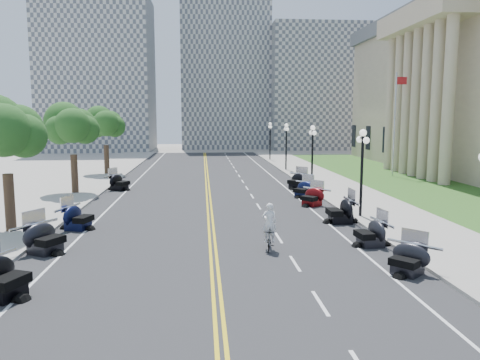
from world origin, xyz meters
name	(u,v)px	position (x,y,z in m)	size (l,w,h in m)	color
ground	(212,239)	(0.00, 0.00, 0.00)	(160.00, 160.00, 0.00)	gray
road	(209,202)	(0.00, 10.00, 0.00)	(16.00, 90.00, 0.01)	#333335
centerline_yellow_a	(207,202)	(-0.12, 10.00, 0.01)	(0.12, 90.00, 0.00)	yellow
centerline_yellow_b	(211,202)	(0.12, 10.00, 0.01)	(0.12, 90.00, 0.00)	yellow
edge_line_north	(301,200)	(6.40, 10.00, 0.01)	(0.12, 90.00, 0.00)	white
edge_line_south	(114,203)	(-6.40, 10.00, 0.01)	(0.12, 90.00, 0.00)	white
lane_dash_4	(320,303)	(3.20, -8.00, 0.01)	(0.12, 2.00, 0.00)	white
lane_dash_5	(295,263)	(3.20, -4.00, 0.01)	(0.12, 2.00, 0.00)	white
lane_dash_6	(279,238)	(3.20, 0.00, 0.01)	(0.12, 2.00, 0.00)	white
lane_dash_7	(267,220)	(3.20, 4.00, 0.01)	(0.12, 2.00, 0.00)	white
lane_dash_8	(259,206)	(3.20, 8.00, 0.01)	(0.12, 2.00, 0.00)	white
lane_dash_9	(252,196)	(3.20, 12.00, 0.01)	(0.12, 2.00, 0.00)	white
lane_dash_10	(247,188)	(3.20, 16.00, 0.01)	(0.12, 2.00, 0.00)	white
lane_dash_11	(243,181)	(3.20, 20.00, 0.01)	(0.12, 2.00, 0.00)	white
lane_dash_12	(239,176)	(3.20, 24.00, 0.01)	(0.12, 2.00, 0.00)	white
lane_dash_13	(236,171)	(3.20, 28.00, 0.01)	(0.12, 2.00, 0.00)	white
lane_dash_14	(234,167)	(3.20, 32.00, 0.01)	(0.12, 2.00, 0.00)	white
lane_dash_15	(231,164)	(3.20, 36.00, 0.01)	(0.12, 2.00, 0.00)	white
lane_dash_16	(230,161)	(3.20, 40.00, 0.01)	(0.12, 2.00, 0.00)	white
lane_dash_17	(228,158)	(3.20, 44.00, 0.01)	(0.12, 2.00, 0.00)	white
lane_dash_18	(226,156)	(3.20, 48.00, 0.01)	(0.12, 2.00, 0.00)	white
lane_dash_19	(225,154)	(3.20, 52.00, 0.01)	(0.12, 2.00, 0.00)	white
sidewalk_north	(358,199)	(10.50, 10.00, 0.07)	(5.00, 90.00, 0.15)	#9E9991
sidewalk_south	(52,203)	(-10.50, 10.00, 0.07)	(5.00, 90.00, 0.15)	#9E9991
lawn	(405,182)	(17.50, 18.00, 0.05)	(9.00, 60.00, 0.10)	#356023
distant_block_a	(99,75)	(-18.00, 62.00, 13.00)	(18.00, 14.00, 26.00)	gray
distant_block_b	(225,68)	(4.00, 68.00, 15.00)	(16.00, 12.00, 30.00)	gray
distant_block_c	(322,89)	(22.00, 65.00, 11.00)	(20.00, 14.00, 22.00)	gray
street_lamp_2	(362,173)	(8.60, 4.00, 2.60)	(0.50, 1.20, 4.90)	black
street_lamp_3	(312,156)	(8.60, 16.00, 2.60)	(0.50, 1.20, 4.90)	black
street_lamp_4	(286,147)	(8.60, 28.00, 2.60)	(0.50, 1.20, 4.90)	black
street_lamp_5	(270,141)	(8.60, 40.00, 2.60)	(0.50, 1.20, 4.90)	black
flagpole	(395,125)	(18.00, 22.00, 5.00)	(1.10, 0.20, 10.00)	silver
tree_2	(5,138)	(-10.00, 2.00, 4.75)	(4.80, 4.80, 9.20)	#235619
tree_3	(73,131)	(-10.00, 14.00, 4.75)	(4.80, 4.80, 9.20)	#235619
tree_4	(105,127)	(-10.00, 26.00, 4.75)	(4.80, 4.80, 9.20)	#235619
motorcycle_n_4	(408,257)	(7.09, -5.58, 0.65)	(1.85, 1.85, 1.29)	black
motorcycle_n_5	(371,232)	(7.09, -1.76, 0.67)	(1.92, 1.92, 1.34)	black
motorcycle_n_6	(340,209)	(7.10, 2.93, 0.76)	(2.17, 2.17, 1.52)	black
motorcycle_n_7	(312,196)	(6.70, 7.94, 0.67)	(1.91, 1.91, 1.34)	#590A0C
motorcycle_n_8	(303,188)	(6.86, 11.24, 0.65)	(1.87, 1.87, 1.31)	black
motorcycle_n_9	(297,180)	(7.25, 15.32, 0.71)	(2.04, 2.04, 1.43)	black
motorcycle_s_4	(1,275)	(-6.87, -6.76, 0.77)	(2.19, 2.19, 1.53)	black
motorcycle_s_5	(45,236)	(-7.15, -1.72, 0.74)	(2.12, 2.12, 1.48)	black
motorcycle_s_6	(78,216)	(-6.87, 2.55, 0.71)	(2.02, 2.02, 1.42)	black
motorcycle_s_9	(119,181)	(-7.01, 15.71, 0.72)	(2.05, 2.05, 1.44)	black
bicycle	(269,239)	(2.45, -2.01, 0.47)	(0.45, 1.58, 0.95)	#A51414
cyclist_rider	(269,209)	(2.45, -2.01, 1.82)	(0.64, 0.42, 1.75)	white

